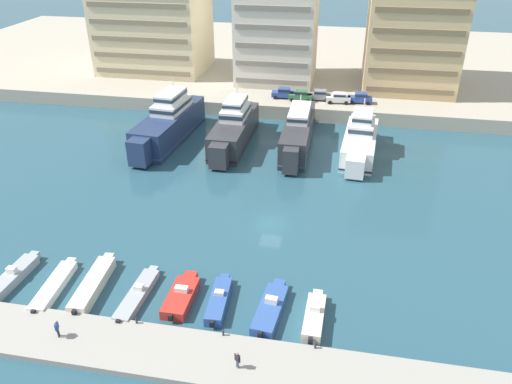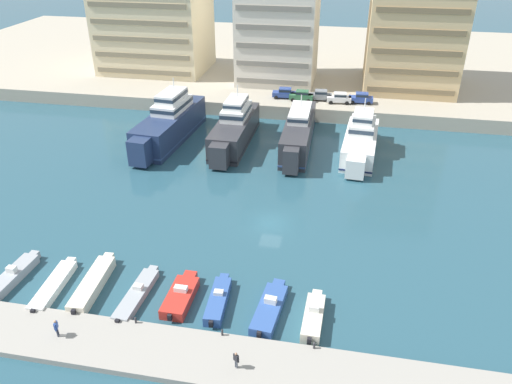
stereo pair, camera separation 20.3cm
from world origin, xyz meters
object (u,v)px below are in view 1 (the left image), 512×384
(motorboat_cream_right, at_px, (314,317))
(car_blue_far_left, at_px, (284,93))
(motorboat_grey_center_left, at_px, (138,295))
(pedestrian_mid_deck, at_px, (237,359))
(yacht_white_center_left, at_px, (360,140))
(motorboat_blue_mid_right, at_px, (271,308))
(motorboat_grey_far_left, at_px, (11,278))
(car_white_center_left, at_px, (339,97))
(car_green_left, at_px, (301,95))
(yacht_navy_far_left, at_px, (169,123))
(yacht_charcoal_mid_left, at_px, (298,132))
(motorboat_blue_center_right, at_px, (219,300))
(pedestrian_near_edge, at_px, (57,327))
(motorboat_cream_mid_left, at_px, (93,284))
(car_blue_center, at_px, (360,98))
(motorboat_white_left, at_px, (54,286))
(yacht_charcoal_left, at_px, (234,128))
(car_grey_mid_left, at_px, (319,95))
(motorboat_red_center, at_px, (182,296))

(motorboat_cream_right, height_order, car_blue_far_left, car_blue_far_left)
(motorboat_grey_center_left, height_order, pedestrian_mid_deck, pedestrian_mid_deck)
(pedestrian_mid_deck, bearing_deg, yacht_white_center_left, 78.14)
(motorboat_blue_mid_right, bearing_deg, pedestrian_mid_deck, -101.30)
(motorboat_grey_far_left, bearing_deg, motorboat_grey_center_left, 0.67)
(car_white_center_left, bearing_deg, car_green_left, 179.61)
(motorboat_grey_center_left, bearing_deg, car_green_left, 79.46)
(yacht_navy_far_left, xyz_separation_m, yacht_charcoal_mid_left, (19.80, 1.39, -0.47))
(motorboat_blue_center_right, bearing_deg, motorboat_grey_center_left, -175.99)
(motorboat_grey_far_left, relative_size, pedestrian_near_edge, 4.80)
(motorboat_grey_far_left, xyz_separation_m, motorboat_blue_center_right, (20.33, 0.68, 0.01))
(motorboat_cream_mid_left, xyz_separation_m, car_blue_far_left, (10.94, 51.31, 2.76))
(motorboat_grey_far_left, xyz_separation_m, car_blue_center, (32.40, 51.72, 2.83))
(motorboat_blue_mid_right, bearing_deg, motorboat_cream_mid_left, 179.86)
(yacht_navy_far_left, xyz_separation_m, car_green_left, (18.71, 15.40, 0.58))
(motorboat_blue_center_right, bearing_deg, car_green_left, 87.83)
(motorboat_white_left, height_order, motorboat_blue_mid_right, motorboat_blue_mid_right)
(motorboat_blue_mid_right, bearing_deg, motorboat_blue_center_right, 178.62)
(yacht_white_center_left, height_order, motorboat_cream_mid_left, yacht_white_center_left)
(yacht_navy_far_left, xyz_separation_m, motorboat_cream_right, (25.44, -35.65, -2.15))
(yacht_white_center_left, xyz_separation_m, motorboat_grey_center_left, (-19.77, -35.60, -1.79))
(motorboat_cream_mid_left, bearing_deg, yacht_charcoal_left, 81.22)
(pedestrian_mid_deck, bearing_deg, motorboat_grey_far_left, 164.56)
(car_grey_mid_left, bearing_deg, motorboat_white_left, -111.80)
(motorboat_white_left, relative_size, motorboat_grey_center_left, 1.00)
(motorboat_grey_center_left, bearing_deg, yacht_charcoal_left, 88.52)
(car_blue_far_left, bearing_deg, motorboat_grey_center_left, -97.01)
(motorboat_cream_right, bearing_deg, motorboat_grey_center_left, 179.63)
(yacht_charcoal_mid_left, height_order, motorboat_white_left, yacht_charcoal_mid_left)
(motorboat_blue_center_right, height_order, motorboat_blue_mid_right, motorboat_blue_mid_right)
(motorboat_blue_mid_right, distance_m, car_green_left, 50.69)
(car_grey_mid_left, bearing_deg, yacht_charcoal_mid_left, -97.95)
(motorboat_white_left, distance_m, car_blue_far_left, 54.14)
(yacht_navy_far_left, distance_m, motorboat_blue_mid_right, 41.27)
(pedestrian_near_edge, xyz_separation_m, pedestrian_mid_deck, (15.14, -0.44, -0.08))
(yacht_charcoal_left, height_order, motorboat_blue_center_right, yacht_charcoal_left)
(yacht_navy_far_left, bearing_deg, yacht_white_center_left, 0.09)
(motorboat_blue_center_right, bearing_deg, yacht_charcoal_left, 100.59)
(motorboat_grey_center_left, distance_m, motorboat_cream_right, 16.22)
(motorboat_cream_mid_left, relative_size, car_blue_far_left, 2.05)
(yacht_white_center_left, bearing_deg, motorboat_blue_mid_right, -101.98)
(motorboat_white_left, bearing_deg, pedestrian_near_edge, -56.54)
(yacht_navy_far_left, relative_size, pedestrian_mid_deck, 13.76)
(motorboat_red_center, relative_size, motorboat_blue_center_right, 0.95)
(motorboat_white_left, distance_m, motorboat_cream_mid_left, 3.70)
(motorboat_cream_right, relative_size, car_white_center_left, 1.48)
(yacht_navy_far_left, bearing_deg, car_white_center_left, 31.36)
(motorboat_blue_mid_right, distance_m, car_blue_far_left, 51.77)
(motorboat_white_left, bearing_deg, car_grey_mid_left, 68.20)
(yacht_charcoal_left, relative_size, yacht_white_center_left, 1.13)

